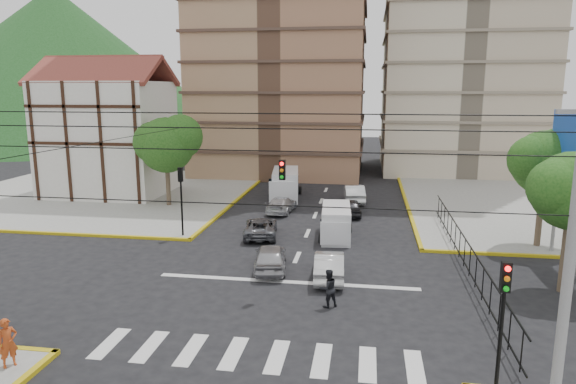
% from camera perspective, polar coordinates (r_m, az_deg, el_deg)
% --- Properties ---
extents(ground, '(160.00, 160.00, 0.00)m').
position_cam_1_polar(ground, '(24.70, -0.60, -10.95)').
color(ground, black).
rests_on(ground, ground).
extents(sidewalk_nw, '(26.00, 26.00, 0.15)m').
position_cam_1_polar(sidewalk_nw, '(49.60, -19.96, -0.10)').
color(sidewalk_nw, gray).
rests_on(sidewalk_nw, ground).
extents(sidewalk_ne, '(26.00, 26.00, 0.15)m').
position_cam_1_polar(sidewalk_ne, '(46.46, 29.10, -1.62)').
color(sidewalk_ne, gray).
rests_on(sidewalk_ne, ground).
extents(crosswalk_stripes, '(12.00, 2.40, 0.01)m').
position_cam_1_polar(crosswalk_stripes, '(19.38, -3.66, -17.60)').
color(crosswalk_stripes, silver).
rests_on(crosswalk_stripes, ground).
extents(stop_line, '(13.00, 0.40, 0.01)m').
position_cam_1_polar(stop_line, '(25.79, -0.16, -9.94)').
color(stop_line, silver).
rests_on(stop_line, ground).
extents(tudor_building, '(10.80, 8.05, 12.23)m').
position_cam_1_polar(tudor_building, '(48.41, -19.34, 5.87)').
color(tudor_building, silver).
rests_on(tudor_building, ground).
extents(distant_hill, '(70.00, 70.00, 28.00)m').
position_cam_1_polar(distant_hill, '(109.71, -24.18, 12.86)').
color(distant_hill, '#1A4818').
rests_on(distant_hill, ground).
extents(park_fence, '(0.10, 22.50, 1.66)m').
position_cam_1_polar(park_fence, '(29.09, 18.90, -8.07)').
color(park_fence, black).
rests_on(park_fence, ground).
extents(billboard, '(0.36, 6.20, 8.10)m').
position_cam_1_polar(billboard, '(30.65, 29.25, 3.60)').
color(billboard, slate).
rests_on(billboard, ground).
extents(tree_park_a, '(4.41, 3.60, 6.83)m').
position_cam_1_polar(tree_park_a, '(26.61, 29.20, 0.46)').
color(tree_park_a, '#473828').
rests_on(tree_park_a, ground).
extents(tree_park_c, '(4.65, 3.80, 7.25)m').
position_cam_1_polar(tree_park_c, '(33.43, 26.80, 3.21)').
color(tree_park_c, '#473828').
rests_on(tree_park_c, ground).
extents(tree_tudor, '(5.39, 4.40, 7.43)m').
position_cam_1_polar(tree_tudor, '(41.81, -13.26, 5.39)').
color(tree_tudor, '#473828').
rests_on(tree_tudor, ground).
extents(traffic_light_se, '(0.28, 0.22, 4.40)m').
position_cam_1_polar(traffic_light_se, '(16.51, 22.76, -11.91)').
color(traffic_light_se, black).
rests_on(traffic_light_se, ground).
extents(traffic_light_nw, '(0.28, 0.22, 4.40)m').
position_cam_1_polar(traffic_light_nw, '(33.06, -11.80, 0.22)').
color(traffic_light_nw, black).
rests_on(traffic_light_nw, ground).
extents(traffic_light_hanging, '(18.00, 9.12, 0.92)m').
position_cam_1_polar(traffic_light_hanging, '(21.12, -1.55, 1.89)').
color(traffic_light_hanging, black).
rests_on(traffic_light_hanging, ground).
extents(utility_pole_se, '(1.40, 0.28, 9.00)m').
position_cam_1_polar(utility_pole_se, '(15.22, 28.73, -7.76)').
color(utility_pole_se, slate).
rests_on(utility_pole_se, ground).
extents(van_right_lane, '(2.04, 4.60, 2.02)m').
position_cam_1_polar(van_right_lane, '(32.75, 5.34, -3.52)').
color(van_right_lane, silver).
rests_on(van_right_lane, ground).
extents(van_left_lane, '(2.85, 5.73, 2.47)m').
position_cam_1_polar(van_left_lane, '(44.35, -0.33, 0.78)').
color(van_left_lane, silver).
rests_on(van_left_lane, ground).
extents(car_silver_front_left, '(2.25, 4.30, 1.40)m').
position_cam_1_polar(car_silver_front_left, '(27.24, -1.96, -7.21)').
color(car_silver_front_left, '#A4A4A8').
rests_on(car_silver_front_left, ground).
extents(car_white_front_right, '(1.71, 4.23, 1.37)m').
position_cam_1_polar(car_white_front_right, '(26.12, 4.60, -8.11)').
color(car_white_front_right, silver).
rests_on(car_white_front_right, ground).
extents(car_grey_mid_left, '(2.69, 4.64, 1.22)m').
position_cam_1_polar(car_grey_mid_left, '(33.26, -3.05, -3.92)').
color(car_grey_mid_left, '#5B5C63').
rests_on(car_grey_mid_left, ground).
extents(car_silver_rear_left, '(2.04, 4.33, 1.22)m').
position_cam_1_polar(car_silver_rear_left, '(39.57, -0.75, -1.40)').
color(car_silver_rear_left, '#BBBBC0').
rests_on(car_silver_rear_left, ground).
extents(car_darkgrey_mid_right, '(1.78, 3.82, 1.27)m').
position_cam_1_polar(car_darkgrey_mid_right, '(38.93, 7.00, -1.67)').
color(car_darkgrey_mid_right, black).
rests_on(car_darkgrey_mid_right, ground).
extents(car_white_rear_right, '(2.02, 4.67, 1.49)m').
position_cam_1_polar(car_white_rear_right, '(43.42, 7.37, -0.16)').
color(car_white_rear_right, white).
rests_on(car_white_rear_right, ground).
extents(pedestrian_sw_corner, '(0.70, 0.74, 1.71)m').
position_cam_1_polar(pedestrian_sw_corner, '(20.33, -28.69, -14.47)').
color(pedestrian_sw_corner, '#BA481C').
rests_on(pedestrian_sw_corner, sidewalk_sw).
extents(pedestrian_crosswalk, '(1.05, 0.99, 1.71)m').
position_cam_1_polar(pedestrian_crosswalk, '(22.81, 4.48, -10.61)').
color(pedestrian_crosswalk, black).
rests_on(pedestrian_crosswalk, ground).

